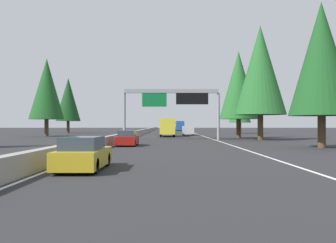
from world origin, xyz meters
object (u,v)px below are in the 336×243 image
at_px(conifer_right_foreground, 321,59).
at_px(conifer_left_near, 47,89).
at_px(sedan_mid_right, 127,138).
at_px(sedan_far_left, 168,128).
at_px(conifer_right_mid, 239,85).
at_px(sedan_distant_a, 168,130).
at_px(conifer_left_mid, 68,100).
at_px(conifer_right_near, 260,70).
at_px(sedan_distant_b, 84,154).
at_px(pickup_mid_left, 168,128).
at_px(box_truck_near_center, 167,127).
at_px(sign_gantry_overhead, 173,100).
at_px(minivan_mid_center, 188,130).
at_px(conifer_right_far, 240,104).
at_px(bus_far_right, 180,125).

bearing_deg(conifer_right_foreground, conifer_left_near, 48.64).
bearing_deg(conifer_right_foreground, sedan_mid_right, 79.69).
bearing_deg(sedan_far_left, sedan_mid_right, 177.66).
relative_size(sedan_far_left, conifer_right_mid, 0.34).
distance_m(sedan_distant_a, conifer_left_mid, 24.44).
xyz_separation_m(conifer_right_near, conifer_right_mid, (6.00, 1.63, -1.29)).
height_order(sedan_mid_right, sedan_far_left, same).
distance_m(sedan_distant_b, sedan_far_left, 114.95).
relative_size(pickup_mid_left, conifer_right_mid, 0.44).
relative_size(box_truck_near_center, conifer_right_near, 0.57).
height_order(pickup_mid_left, conifer_left_mid, conifer_left_mid).
height_order(sign_gantry_overhead, conifer_left_near, conifer_left_near).
xyz_separation_m(minivan_mid_center, conifer_right_mid, (-14.44, -6.61, 6.82)).
bearing_deg(conifer_left_mid, sedan_distant_a, -97.84).
xyz_separation_m(box_truck_near_center, conifer_right_mid, (-7.13, -10.43, 6.16)).
height_order(sedan_distant_b, pickup_mid_left, pickup_mid_left).
relative_size(conifer_right_near, conifer_right_mid, 1.17).
bearing_deg(box_truck_near_center, minivan_mid_center, -27.59).
height_order(sedan_mid_right, conifer_right_far, conifer_right_far).
bearing_deg(conifer_left_mid, sedan_far_left, -25.70).
xyz_separation_m(sedan_mid_right, minivan_mid_center, (32.86, -7.56, 0.27)).
xyz_separation_m(sedan_distant_a, conifer_right_mid, (-27.11, -10.32, 7.09)).
distance_m(conifer_right_near, conifer_left_mid, 50.52).
bearing_deg(sedan_distant_a, conifer_left_near, 132.51).
bearing_deg(pickup_mid_left, box_truck_near_center, -179.95).
height_order(sedan_distant_b, conifer_right_foreground, conifer_right_foreground).
height_order(minivan_mid_center, conifer_right_near, conifer_right_near).
distance_m(minivan_mid_center, conifer_right_foreground, 37.77).
bearing_deg(conifer_left_mid, pickup_mid_left, -39.53).
distance_m(pickup_mid_left, conifer_left_mid, 36.79).
height_order(minivan_mid_center, conifer_left_near, conifer_left_near).
height_order(sign_gantry_overhead, minivan_mid_center, sign_gantry_overhead).
relative_size(minivan_mid_center, conifer_left_mid, 0.39).
relative_size(sedan_distant_a, sedan_far_left, 1.00).
xyz_separation_m(sedan_far_left, conifer_right_near, (-84.68, -11.83, 8.38)).
xyz_separation_m(sign_gantry_overhead, pickup_mid_left, (63.70, 0.76, -4.36)).
height_order(box_truck_near_center, conifer_right_far, conifer_right_far).
bearing_deg(sedan_far_left, sedan_distant_b, 178.07).
relative_size(bus_far_right, conifer_left_mid, 0.90).
bearing_deg(sedan_distant_b, pickup_mid_left, -2.18).
distance_m(sedan_mid_right, bus_far_right, 81.59).
relative_size(pickup_mid_left, conifer_right_far, 0.50).
distance_m(conifer_right_foreground, conifer_right_near, 15.63).
bearing_deg(sign_gantry_overhead, conifer_right_near, -92.42).
distance_m(sign_gantry_overhead, conifer_right_near, 11.97).
height_order(bus_far_right, conifer_right_far, conifer_right_far).
xyz_separation_m(sedan_distant_b, conifer_right_near, (30.21, -15.70, 8.38)).
bearing_deg(sedan_distant_b, conifer_left_mid, 16.27).
bearing_deg(conifer_right_far, sign_gantry_overhead, 155.18).
relative_size(conifer_right_near, conifer_left_mid, 1.16).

